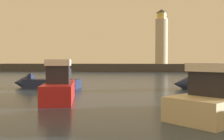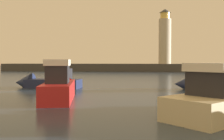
# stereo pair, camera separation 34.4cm
# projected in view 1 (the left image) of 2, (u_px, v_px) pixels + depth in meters

# --- Properties ---
(ground_plane) EXTENTS (220.00, 220.00, 0.00)m
(ground_plane) POSITION_uv_depth(u_px,v_px,m) (117.00, 81.00, 33.36)
(ground_plane) COLOR #2D3D51
(breakwater) EXTENTS (66.94, 6.49, 1.85)m
(breakwater) POSITION_uv_depth(u_px,v_px,m) (132.00, 68.00, 65.18)
(breakwater) COLOR #423F3D
(breakwater) RESTS_ON ground_plane
(lighthouse) EXTENTS (2.95, 2.95, 13.12)m
(lighthouse) POSITION_uv_depth(u_px,v_px,m) (162.00, 38.00, 64.01)
(lighthouse) COLOR beige
(lighthouse) RESTS_ON breakwater
(motorboat_0) EXTENTS (6.42, 2.13, 2.25)m
(motorboat_0) POSITION_uv_depth(u_px,v_px,m) (42.00, 82.00, 24.62)
(motorboat_0) COLOR #1E284C
(motorboat_0) RESTS_ON ground_plane
(motorboat_3) EXTENTS (6.05, 2.59, 2.16)m
(motorboat_3) POSITION_uv_depth(u_px,v_px,m) (206.00, 83.00, 23.09)
(motorboat_3) COLOR #1E284C
(motorboat_3) RESTS_ON ground_plane
(motorboat_5) EXTENTS (3.25, 7.03, 2.77)m
(motorboat_5) POSITION_uv_depth(u_px,v_px,m) (60.00, 86.00, 17.35)
(motorboat_5) COLOR #B21E1E
(motorboat_5) RESTS_ON ground_plane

